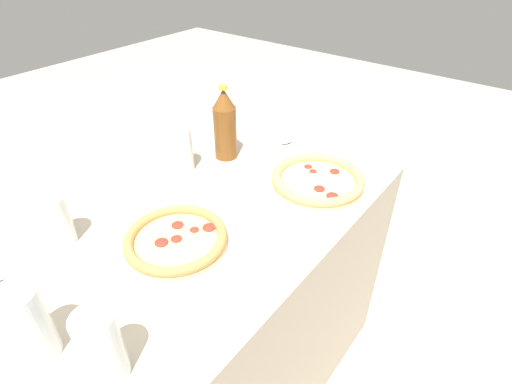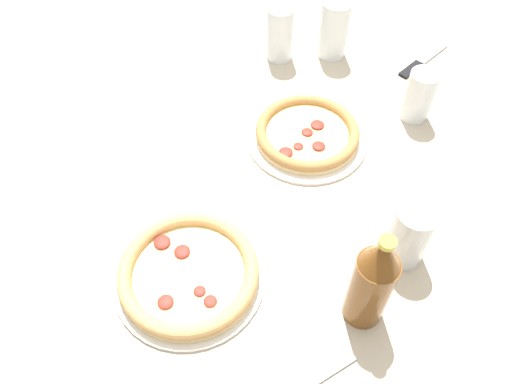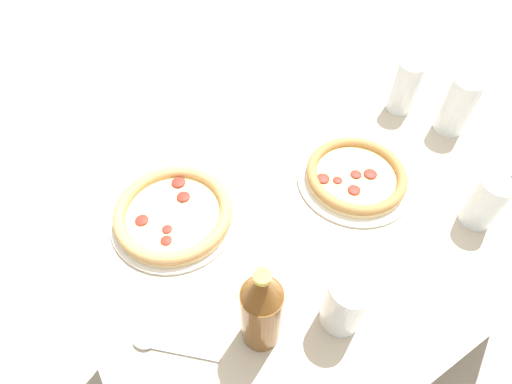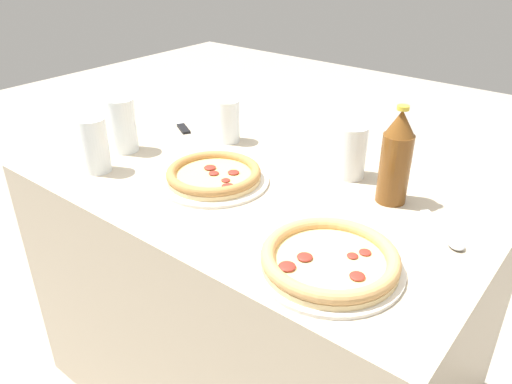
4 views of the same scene
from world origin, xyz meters
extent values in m
plane|color=#A89E8E|center=(0.00, 0.00, 0.00)|extent=(8.00, 8.00, 0.00)
cube|color=#B7A88E|center=(0.00, 0.00, 0.39)|extent=(1.21, 0.72, 0.78)
cylinder|color=silver|center=(0.08, 0.07, 0.78)|extent=(0.28, 0.28, 0.01)
cylinder|color=#E5C689|center=(0.08, 0.07, 0.79)|extent=(0.24, 0.24, 0.01)
cylinder|color=#E5C170|center=(0.08, 0.07, 0.80)|extent=(0.21, 0.21, 0.00)
torus|color=#AD7A42|center=(0.08, 0.07, 0.80)|extent=(0.24, 0.24, 0.02)
ellipsoid|color=maroon|center=(0.04, 0.03, 0.80)|extent=(0.03, 0.03, 0.01)
ellipsoid|color=maroon|center=(0.03, 0.08, 0.80)|extent=(0.02, 0.02, 0.00)
ellipsoid|color=maroon|center=(0.11, 0.05, 0.80)|extent=(0.03, 0.03, 0.01)
ellipsoid|color=maroon|center=(0.00, 0.10, 0.80)|extent=(0.03, 0.03, 0.01)
ellipsoid|color=maroon|center=(0.08, 0.07, 0.80)|extent=(0.03, 0.03, 0.01)
cylinder|color=silver|center=(-0.35, 0.20, 0.78)|extent=(0.29, 0.29, 0.01)
cylinder|color=#E5C689|center=(-0.35, 0.20, 0.79)|extent=(0.26, 0.26, 0.01)
cylinder|color=#EACC7F|center=(-0.35, 0.20, 0.80)|extent=(0.23, 0.23, 0.00)
torus|color=tan|center=(-0.35, 0.20, 0.80)|extent=(0.27, 0.27, 0.03)
ellipsoid|color=maroon|center=(-0.31, 0.23, 0.80)|extent=(0.03, 0.03, 0.01)
ellipsoid|color=maroon|center=(-0.39, 0.14, 0.80)|extent=(0.02, 0.02, 0.01)
ellipsoid|color=maroon|center=(-0.42, 0.22, 0.80)|extent=(0.03, 0.03, 0.01)
ellipsoid|color=maroon|center=(-0.38, 0.16, 0.80)|extent=(0.02, 0.02, 0.00)
ellipsoid|color=maroon|center=(-0.30, 0.27, 0.80)|extent=(0.03, 0.03, 0.01)
cylinder|color=white|center=(0.42, 0.08, 0.85)|extent=(0.08, 0.08, 0.16)
cylinder|color=#935123|center=(0.42, 0.08, 0.83)|extent=(0.06, 0.06, 0.11)
cylinder|color=white|center=(0.23, -0.17, 0.84)|extent=(0.07, 0.07, 0.13)
cylinder|color=#F4A323|center=(0.23, -0.17, 0.83)|extent=(0.06, 0.06, 0.10)
cylinder|color=white|center=(-0.18, -0.18, 0.84)|extent=(0.08, 0.08, 0.14)
cylinder|color=black|center=(-0.18, -0.18, 0.82)|extent=(0.06, 0.06, 0.08)
cylinder|color=white|center=(0.37, 0.21, 0.85)|extent=(0.07, 0.07, 0.15)
cylinder|color=maroon|center=(0.37, 0.21, 0.82)|extent=(0.06, 0.06, 0.08)
cylinder|color=brown|center=(-0.32, -0.13, 0.86)|extent=(0.07, 0.07, 0.17)
cone|color=brown|center=(-0.32, -0.13, 0.97)|extent=(0.07, 0.07, 0.06)
cylinder|color=gold|center=(-0.32, -0.13, 1.01)|extent=(0.03, 0.03, 0.01)
cube|color=silver|center=(-0.45, -0.08, 0.78)|extent=(0.11, 0.10, 0.01)
ellipsoid|color=silver|center=(-0.51, -0.03, 0.78)|extent=(0.05, 0.05, 0.01)
camera|label=1|loc=(0.52, 0.65, 1.43)|focal=28.00mm
camera|label=2|loc=(-0.75, -0.05, 1.63)|focal=35.00mm
camera|label=3|loc=(-0.47, -0.34, 1.53)|focal=28.00mm
camera|label=4|loc=(-0.72, 0.89, 1.36)|focal=35.00mm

